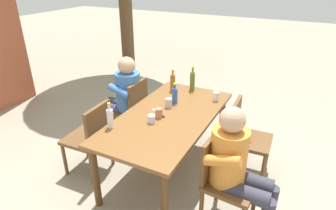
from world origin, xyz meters
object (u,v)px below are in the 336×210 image
(chair_near_right, at_px, (244,134))
(cup_white, at_px, (216,96))
(bottle_amber, at_px, (173,81))
(bottle_olive, at_px, (192,80))
(bottle_blue, at_px, (175,94))
(cup_terracotta, at_px, (159,113))
(table_knife, at_px, (159,114))
(chair_far_left, at_px, (92,135))
(bottle_clear, at_px, (110,117))
(chair_near_left, at_px, (223,175))
(person_in_plaid_shirt, at_px, (237,164))
(cup_glass, at_px, (152,119))
(person_in_white_shirt, at_px, (124,94))
(dining_table, at_px, (168,122))
(chair_far_right, at_px, (131,107))
(cup_steel, at_px, (169,103))

(chair_near_right, height_order, cup_white, chair_near_right)
(bottle_amber, relative_size, bottle_olive, 0.90)
(bottle_blue, relative_size, cup_white, 2.27)
(cup_terracotta, xyz_separation_m, table_knife, (0.07, 0.03, -0.05))
(chair_far_left, height_order, bottle_clear, bottle_clear)
(chair_near_left, distance_m, cup_white, 1.11)
(chair_far_left, bearing_deg, bottle_clear, -104.80)
(chair_near_left, relative_size, person_in_plaid_shirt, 0.74)
(chair_near_left, height_order, person_in_plaid_shirt, person_in_plaid_shirt)
(cup_white, xyz_separation_m, cup_terracotta, (-0.68, 0.40, -0.00))
(bottle_blue, distance_m, cup_glass, 0.54)
(table_knife, bearing_deg, cup_glass, -173.40)
(chair_far_left, xyz_separation_m, cup_glass, (0.17, -0.68, 0.29))
(bottle_amber, xyz_separation_m, cup_white, (-0.05, -0.60, -0.07))
(chair_near_right, bearing_deg, person_in_white_shirt, 89.88)
(person_in_white_shirt, xyz_separation_m, bottle_blue, (-0.08, -0.79, 0.19))
(person_in_white_shirt, bearing_deg, person_in_plaid_shirt, -114.75)
(bottle_amber, height_order, cup_terracotta, bottle_amber)
(chair_near_right, relative_size, cup_glass, 10.38)
(dining_table, relative_size, chair_far_right, 2.04)
(person_in_white_shirt, bearing_deg, chair_far_right, -89.74)
(bottle_amber, xyz_separation_m, table_knife, (-0.66, -0.16, -0.12))
(chair_far_right, bearing_deg, person_in_plaid_shirt, -116.21)
(table_knife, bearing_deg, chair_near_left, -113.49)
(dining_table, height_order, bottle_clear, bottle_clear)
(dining_table, bearing_deg, bottle_clear, 141.83)
(cup_steel, xyz_separation_m, cup_terracotta, (-0.27, -0.02, -0.00))
(chair_near_right, distance_m, bottle_clear, 1.49)
(chair_far_right, height_order, bottle_blue, bottle_blue)
(chair_far_left, distance_m, bottle_olive, 1.42)
(dining_table, distance_m, chair_far_left, 0.87)
(bottle_clear, relative_size, cup_terracotta, 2.59)
(bottle_olive, xyz_separation_m, cup_white, (-0.18, -0.38, -0.08))
(person_in_white_shirt, distance_m, bottle_olive, 0.93)
(person_in_plaid_shirt, distance_m, bottle_olive, 1.50)
(cup_glass, height_order, cup_white, cup_white)
(person_in_plaid_shirt, xyz_separation_m, table_knife, (0.38, 0.96, 0.09))
(dining_table, distance_m, bottle_blue, 0.37)
(cup_glass, bearing_deg, bottle_blue, -0.27)
(chair_far_right, xyz_separation_m, chair_near_right, (-0.00, -1.51, 0.00))
(bottle_olive, height_order, cup_terracotta, bottle_olive)
(chair_far_left, height_order, cup_white, chair_far_left)
(bottle_blue, bearing_deg, table_knife, 175.58)
(person_in_plaid_shirt, bearing_deg, cup_steel, 58.75)
(cup_glass, xyz_separation_m, cup_terracotta, (0.13, -0.01, 0.01))
(chair_near_right, height_order, bottle_blue, bottle_blue)
(chair_near_left, height_order, bottle_clear, bottle_clear)
(cup_steel, bearing_deg, person_in_plaid_shirt, -121.25)
(bottle_blue, bearing_deg, chair_far_right, 82.95)
(dining_table, xyz_separation_m, chair_far_left, (-0.40, 0.76, -0.17))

